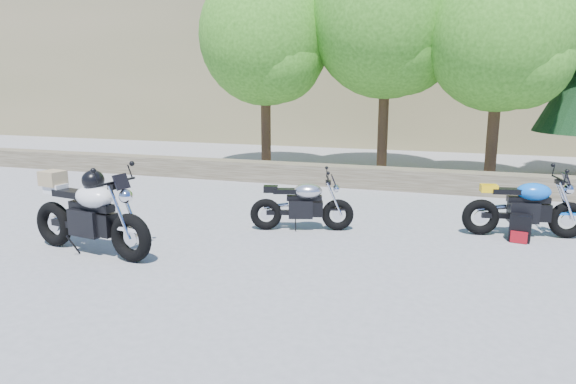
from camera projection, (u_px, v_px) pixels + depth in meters
The scene contains 10 objects.
ground at pixel (254, 254), 7.60m from camera, with size 90.00×90.00×0.00m, color gray.
stone_wall at pixel (337, 176), 12.66m from camera, with size 22.00×0.55×0.50m, color #4B4232.
hillside at pixel (470, 0), 31.18m from camera, with size 80.00×30.00×15.00m, color #6B6742.
tree_decid_left at pixel (268, 41), 14.22m from camera, with size 3.67×3.67×5.62m.
tree_decid_mid at pixel (391, 23), 13.50m from camera, with size 4.08×4.08×6.24m.
tree_decid_right at pixel (505, 40), 12.20m from camera, with size 3.54×3.54×5.41m.
silver_bike at pixel (303, 205), 8.76m from camera, with size 1.75×0.71×0.89m.
white_bike at pixel (89, 213), 7.50m from camera, with size 2.28×0.74×1.27m.
blue_bike at pixel (526, 208), 8.38m from camera, with size 1.96×0.64×0.99m.
backpack at pixel (520, 229), 8.17m from camera, with size 0.36×0.32×0.43m.
Camera 1 is at (2.73, -6.73, 2.46)m, focal length 32.00 mm.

